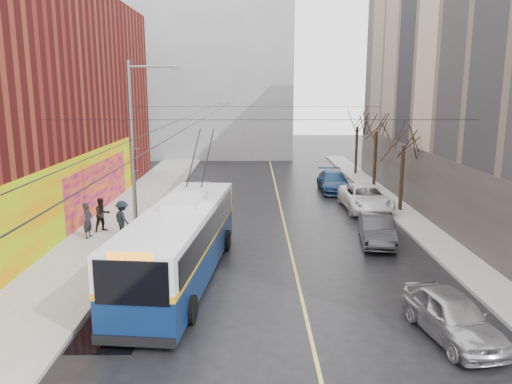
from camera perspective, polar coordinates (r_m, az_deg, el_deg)
The scene contains 21 objects.
ground at distance 16.53m, azimuth 0.79°, elevation -15.83°, with size 140.00×140.00×0.00m, color black.
sidewalk_left at distance 28.76m, azimuth -15.88°, elevation -4.02°, with size 4.00×60.00×0.15m, color gray.
sidewalk_right at distance 29.23m, azimuth 18.28°, elevation -3.92°, with size 2.00×60.00×0.15m, color gray.
lane_line at distance 29.71m, azimuth 3.16°, elevation -3.22°, with size 0.12×50.00×0.01m, color #BFB74C.
building_far at distance 59.94m, azimuth -5.94°, elevation 12.94°, with size 20.50×12.10×18.00m.
streetlight_pole at distance 25.49m, azimuth -13.62°, elevation 5.07°, with size 2.65×0.60×9.00m.
catenary_wires at distance 29.55m, azimuth -4.73°, elevation 8.94°, with size 18.00×60.00×0.22m.
tree_near at distance 32.15m, azimuth 16.60°, elevation 6.45°, with size 3.20×3.20×6.40m.
tree_mid at distance 38.87m, azimuth 13.65°, elevation 7.84°, with size 3.20×3.20×6.68m.
tree_far at distance 45.69m, azimuth 11.54°, elevation 8.32°, with size 3.20×3.20×6.57m.
puddle at distance 17.31m, azimuth -16.24°, elevation -14.98°, with size 2.04×3.00×0.01m, color black.
pigeons_flying at distance 24.65m, azimuth -4.66°, elevation 9.01°, with size 1.60×2.93×1.33m.
trolleybus at distance 20.53m, azimuth -8.60°, elevation -5.62°, with size 3.73×12.13×5.68m.
parked_car_a at distance 17.11m, azimuth 21.50°, elevation -13.01°, with size 1.71×4.25×1.45m, color #9F9FA4.
parked_car_b at distance 25.83m, azimuth 13.64°, elevation -4.17°, with size 1.54×4.40×1.45m, color #2A2A2D.
parked_car_c at distance 32.67m, azimuth 12.37°, elevation -0.66°, with size 2.67×5.80×1.61m, color white.
parked_car_d at distance 38.27m, azimuth 8.85°, elevation 1.19°, with size 2.13×5.25×1.52m, color navy.
following_car at distance 34.73m, azimuth -6.12°, elevation 0.09°, with size 1.65×4.11×1.40m, color #B9B9BE.
pedestrian_a at distance 26.91m, azimuth -18.67°, elevation -3.08°, with size 0.67×0.44×1.84m, color black.
pedestrian_b at distance 27.90m, azimuth -17.18°, elevation -2.49°, with size 0.88×0.69×1.82m, color black.
pedestrian_c at distance 26.65m, azimuth -15.02°, elevation -2.95°, with size 1.21×0.70×1.88m, color black.
Camera 1 is at (-0.30, -14.66, 7.64)m, focal length 35.00 mm.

